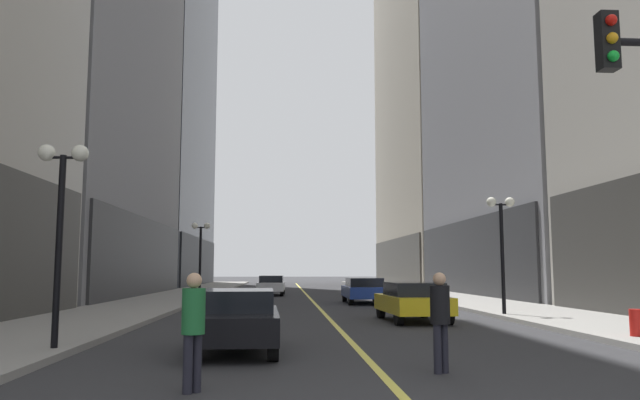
{
  "coord_description": "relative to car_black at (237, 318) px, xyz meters",
  "views": [
    {
      "loc": [
        -1.69,
        -4.84,
        1.78
      ],
      "look_at": [
        -0.0,
        22.31,
        4.89
      ],
      "focal_mm": 33.83,
      "sensor_mm": 36.0,
      "label": 1
    }
  ],
  "objects": [
    {
      "name": "fire_hydrant_right",
      "position": [
        9.56,
        1.0,
        -0.32
      ],
      "size": [
        0.28,
        0.28,
        0.8
      ],
      "primitive_type": "cylinder",
      "color": "red",
      "rests_on": "ground"
    },
    {
      "name": "car_black",
      "position": [
        0.0,
        0.0,
        0.0
      ],
      "size": [
        1.87,
        4.13,
        1.32
      ],
      "color": "black",
      "rests_on": "ground"
    },
    {
      "name": "lane_centre_stripe",
      "position": [
        2.66,
        26.46,
        -0.71
      ],
      "size": [
        0.16,
        70.0,
        0.01
      ],
      "primitive_type": "cube",
      "color": "#E5D64C",
      "rests_on": "ground"
    },
    {
      "name": "car_white",
      "position": [
        0.24,
        28.12,
        0.0
      ],
      "size": [
        1.89,
        4.63,
        1.32
      ],
      "color": "silver",
      "rests_on": "ground"
    },
    {
      "name": "ground_plane",
      "position": [
        2.66,
        26.46,
        -0.72
      ],
      "size": [
        200.0,
        200.0,
        0.0
      ],
      "primitive_type": "plane",
      "color": "#2D2D30"
    },
    {
      "name": "pedestrian_in_green_parka",
      "position": [
        -0.32,
        -4.37,
        0.29
      ],
      "size": [
        0.48,
        0.48,
        1.72
      ],
      "color": "black",
      "rests_on": "ground"
    },
    {
      "name": "car_blue",
      "position": [
        5.19,
        17.99,
        0.01
      ],
      "size": [
        1.95,
        4.8,
        1.32
      ],
      "color": "navy",
      "rests_on": "ground"
    },
    {
      "name": "sidewalk_right",
      "position": [
        10.91,
        26.46,
        -0.64
      ],
      "size": [
        4.5,
        78.0,
        0.15
      ],
      "primitive_type": "cube",
      "color": "gray",
      "rests_on": "ground"
    },
    {
      "name": "street_lamp_left_far",
      "position": [
        -3.74,
        21.64,
        2.54
      ],
      "size": [
        1.06,
        0.36,
        4.43
      ],
      "color": "black",
      "rests_on": "ground"
    },
    {
      "name": "sidewalk_left",
      "position": [
        -5.59,
        26.46,
        -0.64
      ],
      "size": [
        4.5,
        78.0,
        0.15
      ],
      "primitive_type": "cube",
      "color": "gray",
      "rests_on": "ground"
    },
    {
      "name": "street_lamp_right_mid",
      "position": [
        9.06,
        8.42,
        2.54
      ],
      "size": [
        1.06,
        0.36,
        4.43
      ],
      "color": "black",
      "rests_on": "ground"
    },
    {
      "name": "street_lamp_left_near",
      "position": [
        -3.74,
        -0.34,
        2.54
      ],
      "size": [
        1.06,
        0.36,
        4.43
      ],
      "color": "black",
      "rests_on": "ground"
    },
    {
      "name": "pedestrian_in_black_coat",
      "position": [
        3.7,
        -2.98,
        0.28
      ],
      "size": [
        0.47,
        0.47,
        1.72
      ],
      "color": "black",
      "rests_on": "ground"
    },
    {
      "name": "car_yellow",
      "position": [
        5.4,
        7.1,
        0.0
      ],
      "size": [
        2.0,
        4.18,
        1.32
      ],
      "color": "yellow",
      "rests_on": "ground"
    },
    {
      "name": "building_left_far",
      "position": [
        -14.07,
        51.46,
        27.0
      ],
      "size": [
        12.65,
        26.0,
        55.6
      ],
      "color": "#4C515B",
      "rests_on": "ground"
    }
  ]
}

